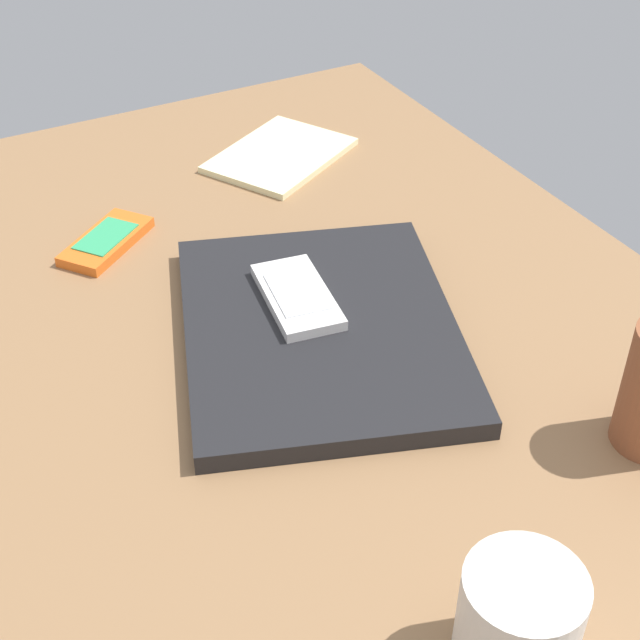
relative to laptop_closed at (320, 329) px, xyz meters
The scene contains 6 objects.
desk_surface 7.20cm from the laptop_closed, 37.96° to the right, with size 120.00×80.00×3.00cm, color olive.
laptop_closed is the anchor object (origin of this frame).
cell_phone_on_laptop 4.04cm from the laptop_closed, behind, with size 12.26×7.38×1.18cm.
cell_phone_on_desk 27.29cm from the laptop_closed, 152.53° to the right, with size 10.64×11.64×1.24cm.
notepad 35.42cm from the laptop_closed, 159.86° to the left, with size 12.23×16.73×0.80cm, color #F2EDB2.
coffee_mug 35.73cm from the laptop_closed, ahead, with size 10.73×7.61×8.28cm.
Camera 1 is at (53.51, -27.17, 56.34)cm, focal length 51.98 mm.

